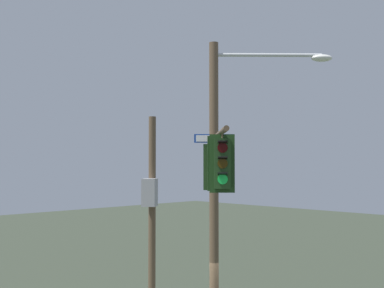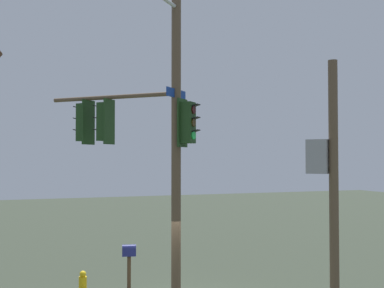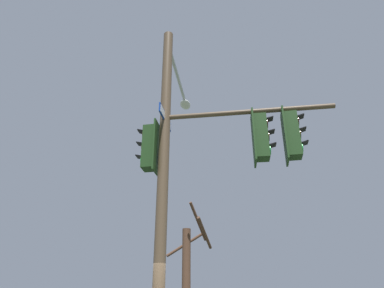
% 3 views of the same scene
% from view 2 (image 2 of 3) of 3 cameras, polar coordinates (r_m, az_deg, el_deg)
% --- Properties ---
extents(main_signal_pole_assembly, '(5.38, 3.51, 8.63)m').
position_cam_2_polar(main_signal_pole_assembly, '(13.21, -5.08, 1.87)').
color(main_signal_pole_assembly, brown).
rests_on(main_signal_pole_assembly, ground).
extents(secondary_pole_assembly, '(0.83, 0.75, 6.90)m').
position_cam_2_polar(secondary_pole_assembly, '(13.89, 15.76, -3.47)').
color(secondary_pole_assembly, brown).
rests_on(secondary_pole_assembly, ground).
extents(fire_hydrant, '(0.38, 0.24, 0.73)m').
position_cam_2_polar(fire_hydrant, '(15.76, -12.77, -15.75)').
color(fire_hydrant, yellow).
rests_on(fire_hydrant, ground).
extents(mailbox, '(0.33, 0.48, 1.41)m').
position_cam_2_polar(mailbox, '(16.01, -7.43, -12.75)').
color(mailbox, '#4C3823').
rests_on(mailbox, ground).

